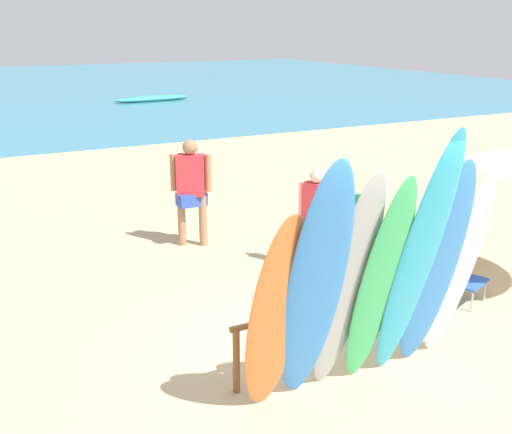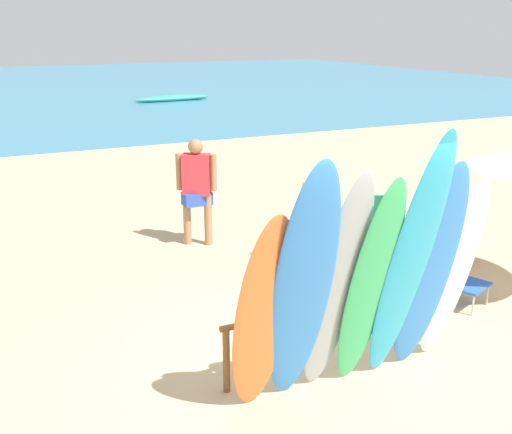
# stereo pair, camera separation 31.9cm
# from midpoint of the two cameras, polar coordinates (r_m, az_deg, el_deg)

# --- Properties ---
(ground) EXTENTS (60.00, 60.00, 0.00)m
(ground) POSITION_cam_midpoint_polar(r_m,az_deg,el_deg) (19.43, -17.19, 6.37)
(ground) COLOR tan
(ocean_water) EXTENTS (60.00, 40.00, 0.02)m
(ocean_water) POSITION_cam_midpoint_polar(r_m,az_deg,el_deg) (38.06, -22.68, 10.86)
(ocean_water) COLOR teal
(ocean_water) RESTS_ON ground
(surfboard_rack) EXTENTS (2.56, 0.07, 0.71)m
(surfboard_rack) POSITION_cam_midpoint_polar(r_m,az_deg,el_deg) (6.54, 6.51, -9.00)
(surfboard_rack) COLOR brown
(surfboard_rack) RESTS_ON ground
(surfboard_orange_0) EXTENTS (0.62, 0.59, 2.01)m
(surfboard_orange_0) POSITION_cam_midpoint_polar(r_m,az_deg,el_deg) (5.45, 0.18, -9.17)
(surfboard_orange_0) COLOR orange
(surfboard_orange_0) RESTS_ON ground
(surfboard_blue_1) EXTENTS (0.63, 0.85, 2.48)m
(surfboard_blue_1) POSITION_cam_midpoint_polar(r_m,az_deg,el_deg) (5.42, 3.78, -6.59)
(surfboard_blue_1) COLOR #337AD1
(surfboard_blue_1) RESTS_ON ground
(surfboard_grey_2) EXTENTS (0.55, 0.76, 2.32)m
(surfboard_grey_2) POSITION_cam_midpoint_polar(r_m,az_deg,el_deg) (5.69, 6.82, -6.36)
(surfboard_grey_2) COLOR #999EA3
(surfboard_grey_2) RESTS_ON ground
(surfboard_green_3) EXTENTS (0.48, 0.71, 2.24)m
(surfboard_green_3) POSITION_cam_midpoint_polar(r_m,az_deg,el_deg) (5.85, 9.75, -6.21)
(surfboard_green_3) COLOR #38B266
(surfboard_green_3) RESTS_ON ground
(surfboard_teal_4) EXTENTS (0.58, 0.85, 2.63)m
(surfboard_teal_4) POSITION_cam_midpoint_polar(r_m,az_deg,el_deg) (5.97, 13.19, -3.93)
(surfboard_teal_4) COLOR #289EC6
(surfboard_teal_4) RESTS_ON ground
(surfboard_blue_5) EXTENTS (0.58, 0.68, 2.31)m
(surfboard_blue_5) POSITION_cam_midpoint_polar(r_m,az_deg,el_deg) (6.29, 14.85, -4.53)
(surfboard_blue_5) COLOR #337AD1
(surfboard_blue_5) RESTS_ON ground
(surfboard_white_6) EXTENTS (0.51, 0.65, 2.10)m
(surfboard_white_6) POSITION_cam_midpoint_polar(r_m,az_deg,el_deg) (6.61, 16.80, -4.60)
(surfboard_white_6) COLOR white
(surfboard_white_6) RESTS_ON ground
(beachgoer_near_rack) EXTENTS (0.39, 0.50, 1.50)m
(beachgoer_near_rack) POSITION_cam_midpoint_polar(r_m,az_deg,el_deg) (8.86, 4.53, 0.42)
(beachgoer_near_rack) COLOR beige
(beachgoer_near_rack) RESTS_ON ground
(beachgoer_strolling) EXTENTS (0.58, 0.42, 1.73)m
(beachgoer_strolling) POSITION_cam_midpoint_polar(r_m,az_deg,el_deg) (9.86, -6.93, 2.90)
(beachgoer_strolling) COLOR #9E704C
(beachgoer_strolling) RESTS_ON ground
(beach_chair_red) EXTENTS (0.70, 0.78, 0.84)m
(beach_chair_red) POSITION_cam_midpoint_polar(r_m,az_deg,el_deg) (8.35, 16.76, -4.51)
(beach_chair_red) COLOR #B7B7BC
(beach_chair_red) RESTS_ON ground
(beach_chair_blue) EXTENTS (0.71, 0.82, 0.82)m
(beach_chair_blue) POSITION_cam_midpoint_polar(r_m,az_deg,el_deg) (9.85, 15.85, -1.13)
(beach_chair_blue) COLOR #B7B7BC
(beach_chair_blue) RESTS_ON ground
(beach_chair_striped) EXTENTS (0.73, 0.82, 0.83)m
(beach_chair_striped) POSITION_cam_midpoint_polar(r_m,az_deg,el_deg) (10.18, 9.46, -0.07)
(beach_chair_striped) COLOR #B7B7BC
(beach_chair_striped) RESTS_ON ground
(distant_boat) EXTENTS (3.74, 0.95, 0.30)m
(distant_boat) POSITION_cam_midpoint_polar(r_m,az_deg,el_deg) (29.76, -9.86, 10.70)
(distant_boat) COLOR teal
(distant_boat) RESTS_ON ground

